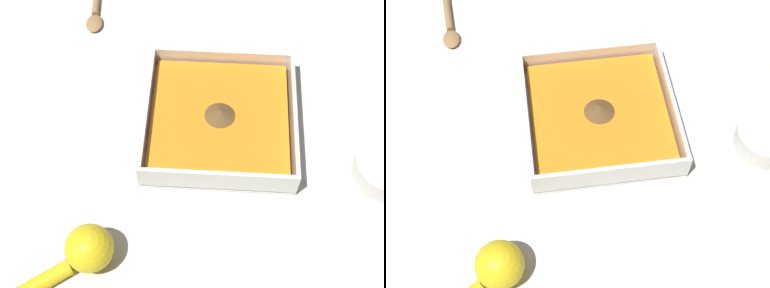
% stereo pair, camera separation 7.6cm
% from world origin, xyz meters
% --- Properties ---
extents(ground_plane, '(4.00, 4.00, 0.00)m').
position_xyz_m(ground_plane, '(0.00, 0.00, 0.00)').
color(ground_plane, beige).
extents(square_dish, '(0.22, 0.22, 0.05)m').
position_xyz_m(square_dish, '(-0.01, 0.02, 0.02)').
color(square_dish, silver).
rests_on(square_dish, ground_plane).
extents(spice_bowl, '(0.09, 0.09, 0.03)m').
position_xyz_m(spice_bowl, '(0.23, -0.05, 0.02)').
color(spice_bowl, silver).
rests_on(spice_bowl, ground_plane).
extents(lemon_squeezer, '(0.19, 0.15, 0.06)m').
position_xyz_m(lemon_squeezer, '(-0.19, -0.21, 0.03)').
color(lemon_squeezer, yellow).
rests_on(lemon_squeezer, ground_plane).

